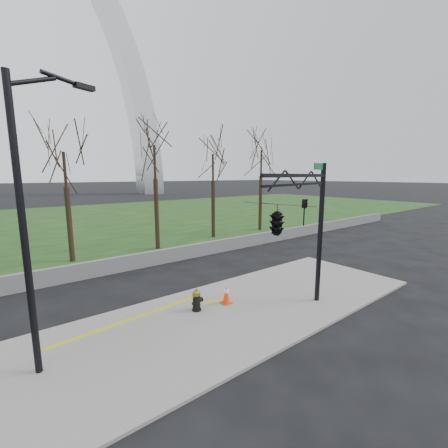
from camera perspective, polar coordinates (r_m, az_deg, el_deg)
ground at (r=12.54m, az=2.05°, el=-16.68°), size 500.00×500.00×0.00m
sidewalk at (r=12.51m, az=2.05°, el=-16.48°), size 18.00×6.00×0.10m
grass_strip at (r=39.66m, az=-27.05°, el=0.42°), size 120.00×40.00×0.06m
guardrail at (r=18.82m, az=-13.91°, el=-6.49°), size 60.00×0.30×0.90m
gateway_arch at (r=88.15m, az=-35.12°, el=25.62°), size 66.00×6.00×65.00m
tree_row at (r=20.96m, az=-28.08°, el=4.86°), size 38.71×4.00×8.51m
fire_hydrant at (r=12.36m, az=-5.28°, el=-14.45°), size 0.57×0.37×0.92m
traffic_cone at (r=12.93m, az=0.43°, el=-13.47°), size 0.41×0.41×0.77m
street_light at (r=9.20m, az=-33.26°, el=2.77°), size 2.30×0.95×8.21m
traffic_signal_mast at (r=10.00m, az=12.20°, el=1.35°), size 4.95×2.54×6.00m
caution_tape at (r=11.25m, az=-14.02°, el=-16.63°), size 6.88×0.49×0.46m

